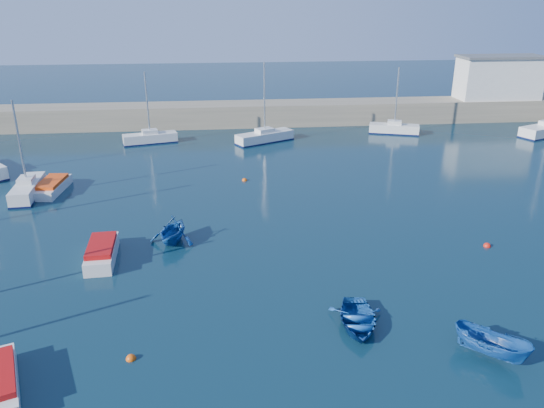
{
  "coord_description": "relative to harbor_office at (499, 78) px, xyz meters",
  "views": [
    {
      "loc": [
        -5.14,
        -18.23,
        14.9
      ],
      "look_at": [
        -1.73,
        15.15,
        1.6
      ],
      "focal_mm": 35.0,
      "sensor_mm": 36.0,
      "label": 1
    }
  ],
  "objects": [
    {
      "name": "ground",
      "position": [
        -30.0,
        -46.0,
        -5.1
      ],
      "size": [
        220.0,
        220.0,
        0.0
      ],
      "primitive_type": "plane",
      "color": "#0C2736",
      "rests_on": "ground"
    },
    {
      "name": "back_wall",
      "position": [
        -30.0,
        0.0,
        -3.8
      ],
      "size": [
        96.0,
        4.5,
        2.6
      ],
      "primitive_type": "cube",
      "color": "gray",
      "rests_on": "ground"
    },
    {
      "name": "harbor_office",
      "position": [
        0.0,
        0.0,
        0.0
      ],
      "size": [
        10.0,
        4.0,
        5.0
      ],
      "primitive_type": "cube",
      "color": "silver",
      "rests_on": "back_wall"
    },
    {
      "name": "sailboat_3",
      "position": [
        -50.37,
        -23.09,
        -4.48
      ],
      "size": [
        1.97,
        5.75,
        7.6
      ],
      "rotation": [
        0.0,
        0.0,
        0.07
      ],
      "color": "silver",
      "rests_on": "ground"
    },
    {
      "name": "sailboat_5",
      "position": [
        -42.51,
        -7.79,
        -4.51
      ],
      "size": [
        5.85,
        2.95,
        7.52
      ],
      "rotation": [
        0.0,
        0.0,
        1.83
      ],
      "color": "silver",
      "rests_on": "ground"
    },
    {
      "name": "sailboat_6",
      "position": [
        -30.25,
        -8.56,
        -4.5
      ],
      "size": [
        6.55,
        4.61,
        8.49
      ],
      "rotation": [
        0.0,
        0.0,
        2.06
      ],
      "color": "silver",
      "rests_on": "ground"
    },
    {
      "name": "sailboat_7",
      "position": [
        -15.16,
        -6.34,
        -4.5
      ],
      "size": [
        5.77,
        3.22,
        7.47
      ],
      "rotation": [
        0.0,
        0.0,
        1.25
      ],
      "color": "silver",
      "rests_on": "ground"
    },
    {
      "name": "motorboat_1",
      "position": [
        -42.42,
        -34.85,
        -4.59
      ],
      "size": [
        1.84,
        4.54,
        1.09
      ],
      "rotation": [
        0.0,
        0.0,
        0.06
      ],
      "color": "silver",
      "rests_on": "ground"
    },
    {
      "name": "motorboat_2",
      "position": [
        -48.76,
        -22.28,
        -4.64
      ],
      "size": [
        2.07,
        4.88,
        0.98
      ],
      "rotation": [
        0.0,
        0.0,
        -0.09
      ],
      "color": "silver",
      "rests_on": "ground"
    },
    {
      "name": "dinghy_center",
      "position": [
        -28.87,
        -43.19,
        -4.72
      ],
      "size": [
        3.11,
        4.0,
        0.76
      ],
      "primitive_type": "imported",
      "rotation": [
        0.0,
        0.0,
        -0.14
      ],
      "color": "#154A96",
      "rests_on": "ground"
    },
    {
      "name": "dinghy_left",
      "position": [
        -38.35,
        -32.89,
        -4.22
      ],
      "size": [
        3.75,
        4.04,
        1.75
      ],
      "primitive_type": "imported",
      "rotation": [
        0.0,
        0.0,
        -0.31
      ],
      "color": "#154A96",
      "rests_on": "ground"
    },
    {
      "name": "dinghy_right",
      "position": [
        -23.64,
        -46.09,
        -4.45
      ],
      "size": [
        3.25,
        3.35,
        1.31
      ],
      "primitive_type": "imported",
      "rotation": [
        0.0,
        0.0,
        0.75
      ],
      "color": "#154A96",
      "rests_on": "ground"
    },
    {
      "name": "buoy_0",
      "position": [
        -39.36,
        -44.61,
        -5.1
      ],
      "size": [
        0.46,
        0.46,
        0.46
      ],
      "primitive_type": "sphere",
      "color": "#D94F0B",
      "rests_on": "ground"
    },
    {
      "name": "buoy_1",
      "position": [
        -18.47,
        -35.5,
        -5.1
      ],
      "size": [
        0.48,
        0.48,
        0.48
      ],
      "primitive_type": "sphere",
      "color": "red",
      "rests_on": "ground"
    },
    {
      "name": "buoy_3",
      "position": [
        -33.11,
        -21.16,
        -5.1
      ],
      "size": [
        0.46,
        0.46,
        0.46
      ],
      "primitive_type": "sphere",
      "color": "#D94F0B",
      "rests_on": "ground"
    }
  ]
}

